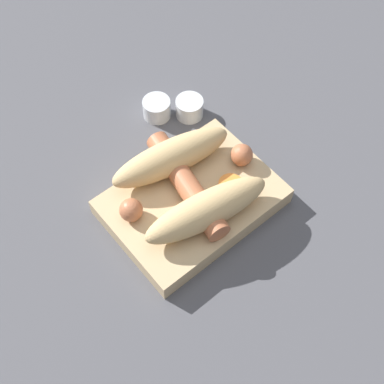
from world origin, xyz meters
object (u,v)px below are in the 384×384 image
(bread_roll, at_px, (188,182))
(condiment_cup_near, at_px, (189,109))
(sausage, at_px, (189,182))
(condiment_cup_far, at_px, (157,109))
(food_tray, at_px, (192,202))

(bread_roll, xyz_separation_m, condiment_cup_near, (0.10, 0.12, -0.04))
(bread_roll, xyz_separation_m, sausage, (0.00, 0.00, -0.01))
(sausage, distance_m, condiment_cup_far, 0.17)
(food_tray, xyz_separation_m, condiment_cup_near, (0.10, 0.13, -0.00))
(bread_roll, relative_size, condiment_cup_near, 4.62)
(food_tray, height_order, condiment_cup_near, same)
(food_tray, relative_size, condiment_cup_far, 5.27)
(sausage, bearing_deg, condiment_cup_far, 68.22)
(sausage, bearing_deg, bread_roll, -137.82)
(sausage, distance_m, condiment_cup_near, 0.16)
(bread_roll, bearing_deg, sausage, 42.18)
(condiment_cup_near, distance_m, condiment_cup_far, 0.05)
(food_tray, relative_size, condiment_cup_near, 5.27)
(condiment_cup_near, bearing_deg, sausage, -129.71)
(food_tray, bearing_deg, condiment_cup_near, 51.61)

